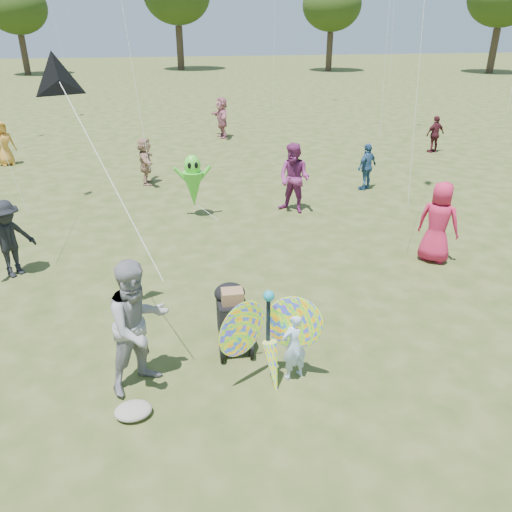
{
  "coord_description": "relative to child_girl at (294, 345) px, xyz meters",
  "views": [
    {
      "loc": [
        -1.83,
        -6.46,
        4.91
      ],
      "look_at": [
        -0.2,
        1.5,
        1.1
      ],
      "focal_mm": 35.0,
      "sensor_mm": 36.0,
      "label": 1
    }
  ],
  "objects": [
    {
      "name": "ground",
      "position": [
        0.05,
        0.58,
        -0.57
      ],
      "size": [
        160.0,
        160.0,
        0.0
      ],
      "primitive_type": "plane",
      "color": "#51592B",
      "rests_on": "ground"
    },
    {
      "name": "child_girl",
      "position": [
        0.0,
        0.0,
        0.0
      ],
      "size": [
        0.48,
        0.38,
        1.15
      ],
      "primitive_type": "imported",
      "rotation": [
        0.0,
        0.0,
        3.43
      ],
      "color": "#B4D1FF",
      "rests_on": "ground"
    },
    {
      "name": "adult_man",
      "position": [
        -2.22,
        0.31,
        0.44
      ],
      "size": [
        1.24,
        1.18,
        2.03
      ],
      "primitive_type": "imported",
      "rotation": [
        0.0,
        0.0,
        0.58
      ],
      "color": "gray",
      "rests_on": "ground"
    },
    {
      "name": "grey_bag",
      "position": [
        -2.38,
        -0.36,
        -0.49
      ],
      "size": [
        0.51,
        0.42,
        0.16
      ],
      "primitive_type": "ellipsoid",
      "color": "gray",
      "rests_on": "ground"
    },
    {
      "name": "crowd_a",
      "position": [
        4.22,
        3.37,
        0.34
      ],
      "size": [
        1.05,
        1.05,
        1.84
      ],
      "primitive_type": "imported",
      "rotation": [
        0.0,
        0.0,
        2.36
      ],
      "color": "#BA1D43",
      "rests_on": "ground"
    },
    {
      "name": "crowd_b",
      "position": [
        -4.91,
        4.48,
        0.26
      ],
      "size": [
        1.21,
        1.19,
        1.67
      ],
      "primitive_type": "imported",
      "rotation": [
        0.0,
        0.0,
        0.75
      ],
      "color": "black",
      "rests_on": "ground"
    },
    {
      "name": "crowd_c",
      "position": [
        4.82,
        8.7,
        0.17
      ],
      "size": [
        0.93,
        0.76,
        1.49
      ],
      "primitive_type": "imported",
      "rotation": [
        0.0,
        0.0,
        3.69
      ],
      "color": "#2F5783",
      "rests_on": "ground"
    },
    {
      "name": "crowd_d",
      "position": [
        -2.1,
        10.72,
        0.2
      ],
      "size": [
        0.46,
        1.44,
        1.55
      ],
      "primitive_type": "imported",
      "rotation": [
        0.0,
        0.0,
        1.57
      ],
      "color": "#A77D67",
      "rests_on": "ground"
    },
    {
      "name": "crowd_e",
      "position": [
        1.97,
        7.12,
        0.4
      ],
      "size": [
        1.2,
        1.19,
        1.95
      ],
      "primitive_type": "imported",
      "rotation": [
        0.0,
        0.0,
        5.53
      ],
      "color": "#7B2965",
      "rests_on": "ground"
    },
    {
      "name": "crowd_g",
      "position": [
        -7.3,
        14.29,
        0.24
      ],
      "size": [
        0.95,
        0.88,
        1.64
      ],
      "primitive_type": "imported",
      "rotation": [
        0.0,
        0.0,
        0.6
      ],
      "color": "orange",
      "rests_on": "ground"
    },
    {
      "name": "crowd_h",
      "position": [
        9.61,
        12.92,
        0.17
      ],
      "size": [
        0.93,
        0.54,
        1.49
      ],
      "primitive_type": "imported",
      "rotation": [
        0.0,
        0.0,
        3.36
      ],
      "color": "#4D1923",
      "rests_on": "ground"
    },
    {
      "name": "crowd_j",
      "position": [
        1.41,
        17.64,
        0.34
      ],
      "size": [
        0.8,
        1.77,
        1.84
      ],
      "primitive_type": "imported",
      "rotation": [
        0.0,
        0.0,
        4.87
      ],
      "color": "#B26577",
      "rests_on": "ground"
    },
    {
      "name": "jogging_stroller",
      "position": [
        -0.77,
        1.01,
        0.04
      ],
      "size": [
        0.54,
        1.07,
        1.09
      ],
      "rotation": [
        0.0,
        0.0,
        -0.05
      ],
      "color": "black",
      "rests_on": "ground"
    },
    {
      "name": "butterfly_kite",
      "position": [
        -0.39,
        -0.06,
        0.21
      ],
      "size": [
        1.74,
        0.75,
        1.76
      ],
      "color": "#FF3828",
      "rests_on": "ground"
    },
    {
      "name": "delta_kite_rig",
      "position": [
        -3.03,
        2.06,
        3.56
      ],
      "size": [
        1.68,
        1.99,
        2.94
      ],
      "color": "black",
      "rests_on": "ground"
    },
    {
      "name": "alien_kite",
      "position": [
        -0.83,
        7.26,
        0.4
      ],
      "size": [
        1.12,
        0.69,
        1.74
      ],
      "color": "#49D231",
      "rests_on": "ground"
    }
  ]
}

